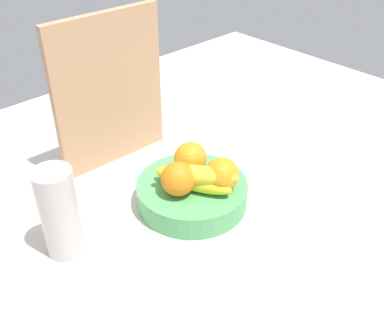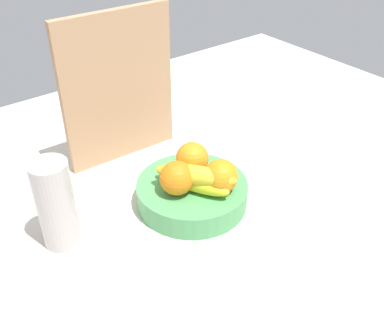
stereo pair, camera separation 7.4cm
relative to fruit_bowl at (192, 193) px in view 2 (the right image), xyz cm
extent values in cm
cube|color=beige|center=(1.91, 0.75, -4.12)|extent=(180.00, 140.00, 3.00)
cylinder|color=#51A15E|center=(0.00, 0.00, 0.00)|extent=(23.82, 23.82, 5.25)
sphere|color=orange|center=(2.62, 3.30, 6.21)|extent=(7.17, 7.17, 7.17)
sphere|color=orange|center=(-4.24, -0.45, 6.21)|extent=(7.17, 7.17, 7.17)
sphere|color=orange|center=(3.20, -5.46, 6.21)|extent=(7.17, 7.17, 7.17)
ellipsoid|color=yellow|center=(-1.15, -1.52, 4.62)|extent=(10.41, 17.19, 4.00)
ellipsoid|color=yellow|center=(-1.08, -2.58, 6.82)|extent=(13.60, 15.87, 4.00)
cube|color=tan|center=(-1.43, 26.04, 15.38)|extent=(28.05, 2.76, 36.00)
cylinder|color=beige|center=(-27.33, 6.22, 6.59)|extent=(7.19, 7.19, 18.43)
camera|label=1|loc=(-53.38, -56.70, 60.96)|focal=42.83mm
camera|label=2|loc=(-47.73, -61.53, 60.96)|focal=42.83mm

